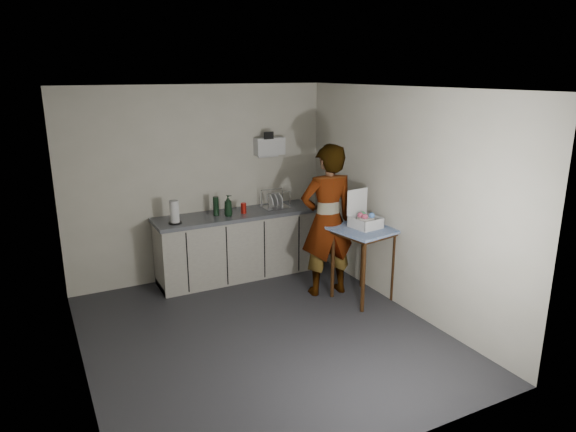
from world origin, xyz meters
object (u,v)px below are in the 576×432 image
paper_towel (175,213)px  bakery_box (365,219)px  kitchen_counter (238,247)px  soda_can (244,208)px  side_table (364,237)px  dark_bottle (216,206)px  soap_bottle (228,206)px  standing_man (327,221)px  dish_rack (275,204)px

paper_towel → bakery_box: (1.99, -1.28, -0.02)m
kitchen_counter → paper_towel: paper_towel is taller
soda_can → paper_towel: 0.96m
kitchen_counter → paper_towel: (-0.88, -0.10, 0.62)m
side_table → paper_towel: size_ratio=3.15×
paper_towel → dark_bottle: bearing=10.8°
soap_bottle → bakery_box: size_ratio=0.63×
dark_bottle → side_table: bearing=-45.5°
paper_towel → standing_man: bearing=-29.3°
paper_towel → soda_can: bearing=3.2°
kitchen_counter → paper_towel: size_ratio=7.58×
kitchen_counter → soap_bottle: soap_bottle is taller
soap_bottle → bakery_box: 1.81m
standing_man → soda_can: 1.22m
side_table → dark_bottle: dark_bottle is taller
kitchen_counter → standing_man: size_ratio=1.16×
side_table → bakery_box: size_ratio=2.08×
dark_bottle → bakery_box: bakery_box is taller
standing_man → dark_bottle: 1.51m
soap_bottle → soda_can: (0.23, 0.04, -0.07)m
kitchen_counter → standing_man: standing_man is taller
soap_bottle → soda_can: bearing=8.7°
standing_man → paper_towel: size_ratio=6.52×
soda_can → dish_rack: 0.50m
standing_man → soda_can: standing_man is taller
soda_can → dark_bottle: (-0.37, 0.06, 0.06)m
kitchen_counter → side_table: size_ratio=2.41×
side_table → soap_bottle: 1.84m
soda_can → bakery_box: bearing=-52.1°
kitchen_counter → soap_bottle: bearing=-151.3°
soda_can → bakery_box: (1.03, -1.33, 0.05)m
kitchen_counter → soda_can: bearing=-32.3°
dish_rack → kitchen_counter: bearing=-179.9°
dark_bottle → bakery_box: (1.40, -1.39, -0.01)m
kitchen_counter → side_table: 1.82m
soda_can → dish_rack: bearing=5.7°
dark_bottle → kitchen_counter: bearing=-1.8°
side_table → paper_towel: 2.38m
side_table → soda_can: 1.71m
kitchen_counter → dark_bottle: 0.68m
bakery_box → standing_man: bearing=125.7°
dish_rack → bakery_box: (0.53, -1.38, 0.06)m
soap_bottle → paper_towel: bearing=-178.6°
standing_man → soda_can: bearing=-46.9°
soap_bottle → dish_rack: size_ratio=0.78×
kitchen_counter → soda_can: soda_can is taller
side_table → standing_man: size_ratio=0.48×
side_table → paper_towel: paper_towel is taller
soap_bottle → paper_towel: 0.72m
soap_bottle → soda_can: 0.25m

